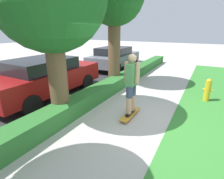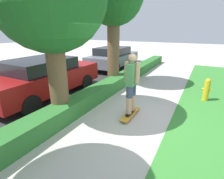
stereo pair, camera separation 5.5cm
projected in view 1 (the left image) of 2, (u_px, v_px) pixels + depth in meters
ground_plane at (129, 120)px, 4.81m from camera, size 60.00×60.00×0.00m
street_asphalt at (29, 94)px, 6.72m from camera, size 18.63×5.00×0.01m
hedge_row at (83, 101)px, 5.46m from camera, size 18.63×0.60×0.47m
skateboard at (130, 114)px, 5.01m from camera, size 1.01×0.24×0.08m
skater_person at (131, 83)px, 4.71m from camera, size 0.50×0.44×1.70m
parked_car_middle at (44, 76)px, 6.33m from camera, size 4.27×1.96×1.41m
parked_car_rear at (114, 57)px, 10.99m from camera, size 4.17×1.93×1.32m
fire_hydrant at (207, 90)px, 5.98m from camera, size 0.19×0.31×0.80m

